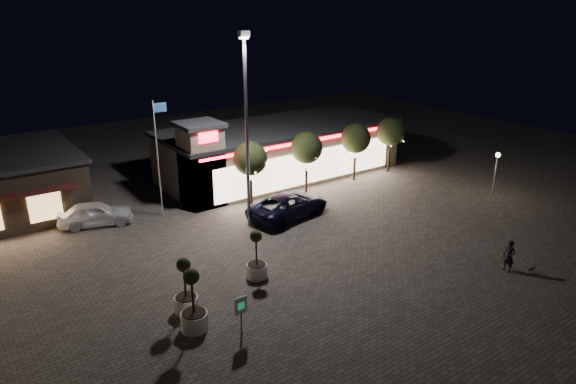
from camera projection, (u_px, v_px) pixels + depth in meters
ground at (296, 285)px, 26.81m from camera, size 90.00×90.00×0.00m
retail_building at (277, 150)px, 43.31m from camera, size 20.40×8.40×6.10m
floodlight_pole at (246, 122)px, 31.60m from camera, size 0.60×0.40×12.38m
flagpole at (158, 149)px, 34.11m from camera, size 0.95×0.10×8.00m
lamp_post_east at (496, 166)px, 38.31m from camera, size 0.36×0.36×3.48m
string_tree_a at (250, 159)px, 36.18m from camera, size 2.42×2.42×4.79m
string_tree_b at (307, 148)px, 38.88m from camera, size 2.42×2.42×4.79m
string_tree_c at (356, 139)px, 41.58m from camera, size 2.42×2.42×4.79m
string_tree_d at (391, 132)px, 43.75m from camera, size 2.42×2.42×4.79m
pickup_truck at (289, 205)px, 35.19m from camera, size 6.53×3.91×1.70m
white_sedan at (95, 214)px, 33.90m from camera, size 5.09×3.24×1.61m
pedestrian at (509, 256)px, 27.96m from camera, size 0.47×0.68×1.82m
dog at (531, 268)px, 28.03m from camera, size 0.52×0.25×0.28m
planter_left at (186, 295)px, 24.28m from camera, size 1.15×1.15×2.83m
planter_mid at (194, 311)px, 22.92m from camera, size 1.24×1.24×3.05m
planter_right at (257, 263)px, 27.35m from camera, size 1.12×1.12×2.75m
valet_sign at (241, 309)px, 22.42m from camera, size 0.62×0.10×1.88m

